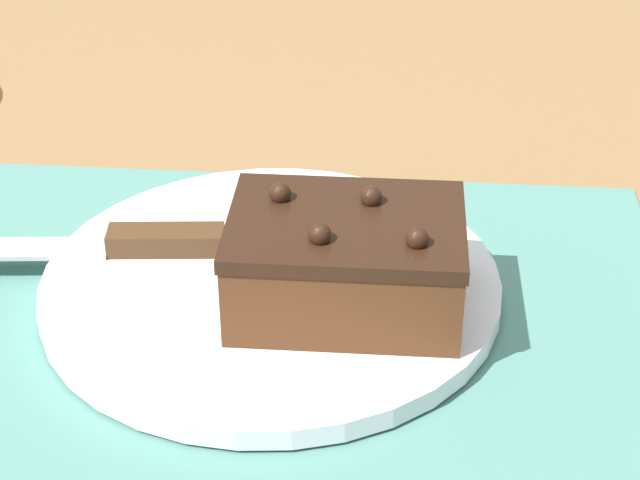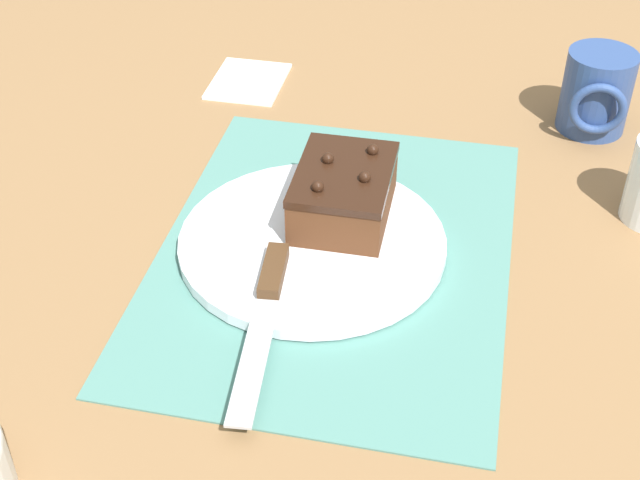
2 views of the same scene
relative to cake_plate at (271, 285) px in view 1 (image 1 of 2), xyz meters
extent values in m
plane|color=olive|center=(0.00, 0.02, -0.01)|extent=(3.00, 3.00, 0.00)
cube|color=slate|center=(0.00, 0.02, -0.01)|extent=(0.46, 0.34, 0.00)
cylinder|color=white|center=(0.00, 0.00, 0.00)|extent=(0.26, 0.26, 0.01)
cube|color=#512D19|center=(-0.04, 0.02, 0.03)|extent=(0.12, 0.09, 0.05)
cube|color=black|center=(-0.04, 0.02, 0.06)|extent=(0.13, 0.09, 0.01)
sphere|color=black|center=(-0.08, 0.04, 0.06)|extent=(0.01, 0.01, 0.01)
sphere|color=black|center=(-0.06, 0.00, 0.06)|extent=(0.01, 0.01, 0.01)
sphere|color=black|center=(-0.03, 0.04, 0.06)|extent=(0.01, 0.01, 0.01)
sphere|color=black|center=(-0.01, 0.00, 0.06)|extent=(0.01, 0.01, 0.01)
cube|color=#472D19|center=(0.07, -0.02, 0.01)|extent=(0.07, 0.03, 0.01)
camera|label=1|loc=(-0.07, 0.50, 0.35)|focal=60.00mm
camera|label=2|loc=(0.67, 0.15, 0.55)|focal=50.00mm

